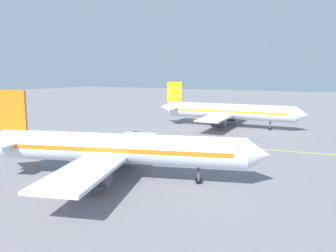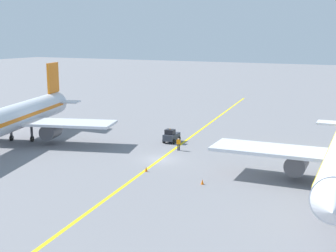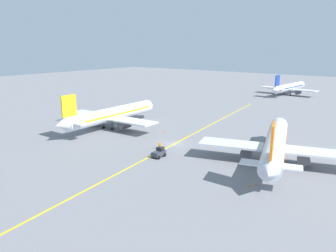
% 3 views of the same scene
% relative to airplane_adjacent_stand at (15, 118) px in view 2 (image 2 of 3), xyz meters
% --- Properties ---
extents(ground_plane, '(400.00, 400.00, 0.00)m').
position_rel_airplane_adjacent_stand_xyz_m(ground_plane, '(-22.23, -1.47, -3.71)').
color(ground_plane, slate).
extents(apron_yellow_centreline, '(16.47, 118.97, 0.01)m').
position_rel_airplane_adjacent_stand_xyz_m(apron_yellow_centreline, '(-22.23, -1.47, -3.71)').
color(apron_yellow_centreline, yellow).
rests_on(apron_yellow_centreline, ground).
extents(airplane_adjacent_stand, '(28.31, 34.83, 10.60)m').
position_rel_airplane_adjacent_stand_xyz_m(airplane_adjacent_stand, '(0.00, 0.00, 0.00)').
color(airplane_adjacent_stand, silver).
rests_on(airplane_adjacent_stand, ground).
extents(baggage_tug_dark, '(1.86, 3.06, 2.11)m').
position_rel_airplane_adjacent_stand_xyz_m(baggage_tug_dark, '(-19.30, -10.54, -2.81)').
color(baggage_tug_dark, '#333842').
rests_on(baggage_tug_dark, ground).
extents(ground_crew_worker, '(0.45, 0.43, 1.68)m').
position_rel_airplane_adjacent_stand_xyz_m(ground_crew_worker, '(-22.30, -6.64, -2.80)').
color(ground_crew_worker, '#23232D').
rests_on(ground_crew_worker, ground).
extents(traffic_cone_near_nose, '(0.32, 0.32, 0.55)m').
position_rel_airplane_adjacent_stand_xyz_m(traffic_cone_near_nose, '(-23.21, 3.85, -3.43)').
color(traffic_cone_near_nose, orange).
rests_on(traffic_cone_near_nose, ground).
extents(traffic_cone_mid_apron, '(0.32, 0.32, 0.55)m').
position_rel_airplane_adjacent_stand_xyz_m(traffic_cone_mid_apron, '(1.37, -11.72, -3.43)').
color(traffic_cone_mid_apron, orange).
rests_on(traffic_cone_mid_apron, ground).
extents(traffic_cone_by_wingtip, '(0.32, 0.32, 0.55)m').
position_rel_airplane_adjacent_stand_xyz_m(traffic_cone_by_wingtip, '(0.88, -13.03, -3.43)').
color(traffic_cone_by_wingtip, orange).
rests_on(traffic_cone_by_wingtip, ground).
extents(traffic_cone_far_edge, '(0.32, 0.32, 0.55)m').
position_rel_airplane_adjacent_stand_xyz_m(traffic_cone_far_edge, '(-30.65, 5.27, -3.43)').
color(traffic_cone_far_edge, orange).
rests_on(traffic_cone_far_edge, ground).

